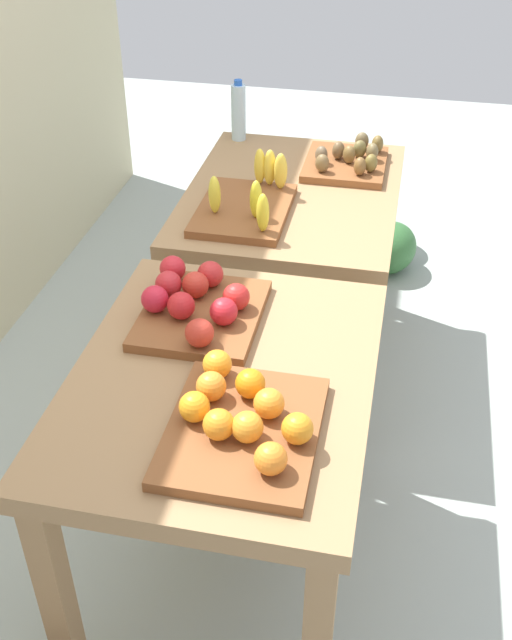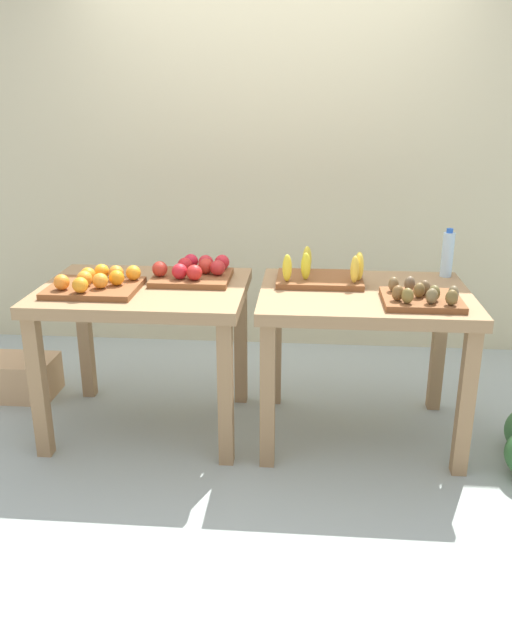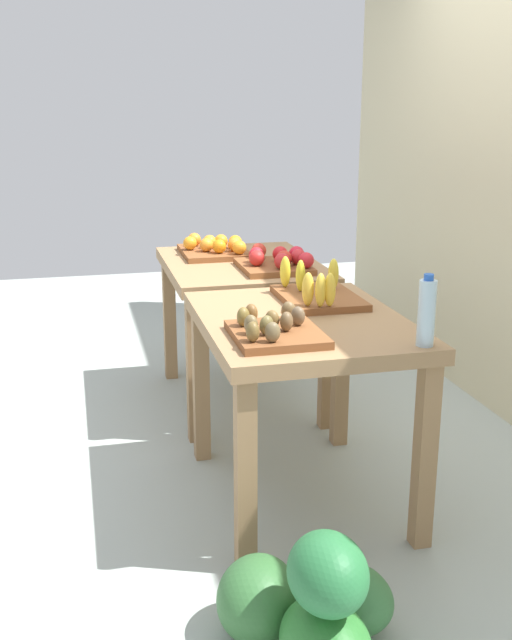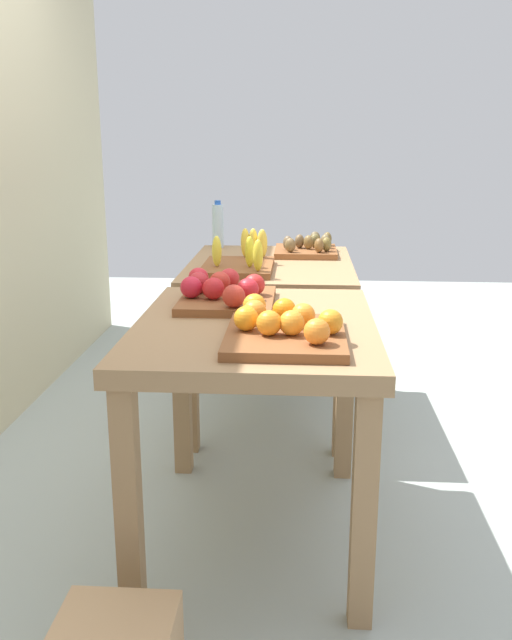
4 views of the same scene
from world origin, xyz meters
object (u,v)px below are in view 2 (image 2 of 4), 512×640
(apple_bin, at_px, (194,272))
(kiwi_bin, at_px, (422,297))
(water_bottle, at_px, (447,254))
(banana_crate, at_px, (322,275))
(display_table_left, at_px, (145,308))
(cardboard_produce_box, at_px, (22,377))
(orange_bin, at_px, (96,283))
(display_table_right, at_px, (364,314))

(apple_bin, bearing_deg, kiwi_bin, -15.72)
(kiwi_bin, height_order, water_bottle, water_bottle)
(banana_crate, distance_m, kiwi_bin, 0.55)
(display_table_left, height_order, kiwi_bin, kiwi_bin)
(cardboard_produce_box, bearing_deg, water_bottle, 0.33)
(orange_bin, height_order, kiwi_bin, orange_bin)
(kiwi_bin, xyz_separation_m, water_bottle, (0.21, 0.50, 0.09))
(banana_crate, bearing_deg, display_table_left, -171.92)
(display_table_right, height_order, orange_bin, orange_bin)
(display_table_right, xyz_separation_m, water_bottle, (0.45, 0.31, 0.24))
(display_table_right, bearing_deg, orange_bin, -175.63)
(display_table_left, height_order, apple_bin, apple_bin)
(orange_bin, xyz_separation_m, apple_bin, (0.45, 0.23, 0.01))
(banana_crate, bearing_deg, apple_bin, 179.64)
(kiwi_bin, relative_size, water_bottle, 1.39)
(orange_bin, bearing_deg, kiwi_bin, -2.98)
(banana_crate, xyz_separation_m, water_bottle, (0.66, 0.18, 0.08))
(display_table_left, bearing_deg, banana_crate, 8.08)
(cardboard_produce_box, bearing_deg, orange_bin, -31.68)
(display_table_left, bearing_deg, display_table_right, 0.00)
(orange_bin, height_order, cardboard_produce_box, orange_bin)
(orange_bin, height_order, water_bottle, water_bottle)
(apple_bin, xyz_separation_m, cardboard_produce_box, (-1.10, 0.17, -0.72))
(apple_bin, xyz_separation_m, kiwi_bin, (1.13, -0.32, -0.01))
(display_table_right, relative_size, cardboard_produce_box, 2.60)
(orange_bin, bearing_deg, apple_bin, 27.58)
(kiwi_bin, bearing_deg, display_table_left, 172.34)
(orange_bin, bearing_deg, banana_crate, 11.65)
(apple_bin, relative_size, water_bottle, 1.61)
(apple_bin, bearing_deg, banana_crate, -0.36)
(orange_bin, height_order, apple_bin, apple_bin)
(display_table_right, bearing_deg, kiwi_bin, -36.92)
(kiwi_bin, distance_m, cardboard_produce_box, 2.39)
(orange_bin, xyz_separation_m, banana_crate, (1.12, 0.23, 0.00))
(display_table_left, distance_m, display_table_right, 1.12)
(orange_bin, distance_m, kiwi_bin, 1.58)
(apple_bin, xyz_separation_m, water_bottle, (1.33, 0.18, 0.08))
(display_table_right, distance_m, banana_crate, 0.29)
(display_table_right, relative_size, water_bottle, 4.01)
(display_table_right, relative_size, banana_crate, 2.31)
(water_bottle, xyz_separation_m, cardboard_produce_box, (-2.43, -0.01, -0.80))
(display_table_right, xyz_separation_m, banana_crate, (-0.21, 0.13, 0.16))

